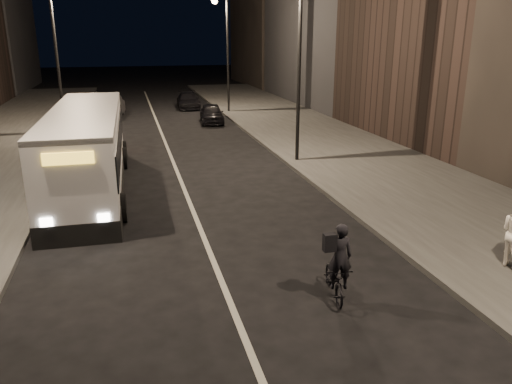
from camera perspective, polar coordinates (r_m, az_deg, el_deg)
ground at (r=11.26m, az=-2.71°, el=-13.15°), size 180.00×180.00×0.00m
sidewalk_right at (r=26.31m, az=9.26°, el=4.91°), size 7.00×70.00×0.16m
streetlight_right_mid at (r=22.68m, az=4.35°, el=16.55°), size 1.20×0.44×8.12m
streetlight_right_far at (r=38.19m, az=-3.68°, el=16.96°), size 1.20×0.44×8.12m
streetlight_left_far at (r=31.68m, az=-21.49°, el=15.72°), size 1.20×0.44×8.12m
city_bus at (r=20.07m, az=-18.71°, el=4.94°), size 2.81×11.51×3.09m
cyclist_on_bicycle at (r=11.53m, az=9.13°, el=-9.10°), size 0.84×1.69×1.86m
car_near at (r=34.25m, az=-5.09°, el=8.93°), size 1.87×3.87×1.28m
car_mid at (r=37.90m, az=-16.37°, el=9.36°), size 2.17×4.94×1.58m
car_far at (r=41.53m, az=-7.75°, el=10.32°), size 1.94×4.33×1.23m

